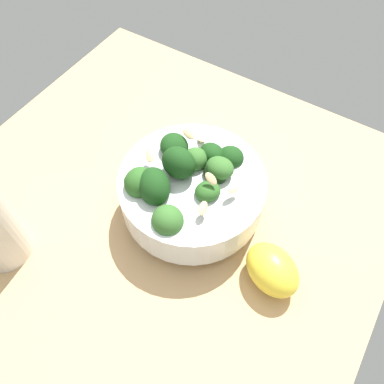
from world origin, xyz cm
name	(u,v)px	position (x,y,z in cm)	size (l,w,h in cm)	color
ground_plane	(159,214)	(0.00, 0.00, -1.64)	(61.30, 61.30, 3.29)	tan
bowl_of_broccoli	(189,188)	(-3.61, -2.34, 4.92)	(18.87, 19.33, 11.32)	white
lemon_wedge	(272,270)	(-17.55, 1.06, 2.58)	(7.42, 5.47, 5.15)	yellow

